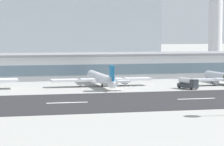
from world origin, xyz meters
name	(u,v)px	position (x,y,z in m)	size (l,w,h in m)	color
ground_plane	(60,102)	(0.00, 0.00, 0.00)	(1400.00, 1400.00, 0.00)	#9E9E99
runway_strip	(61,103)	(0.00, -1.66, 0.04)	(800.00, 43.53, 0.08)	#262628
runway_centreline_dash_4	(67,103)	(1.69, -1.66, 0.09)	(12.00, 1.20, 0.01)	white
runway_centreline_dash_5	(196,99)	(41.38, -1.66, 0.09)	(12.00, 1.20, 0.01)	white
terminal_building	(79,66)	(19.71, 80.82, 5.45)	(149.45, 25.64, 10.89)	#B7BABC
control_tower	(215,18)	(103.98, 124.36, 28.22)	(14.08, 14.08, 48.34)	silver
distant_hotel_block	(62,28)	(31.46, 214.69, 22.73)	(131.53, 33.62, 45.46)	#A8B2BC
airliner_blue_tail_gate_1	(102,79)	(21.52, 41.79, 2.82)	(38.14, 42.41, 8.85)	silver
service_fuel_truck_0	(188,83)	(49.58, 26.27, 2.03)	(5.59, 8.86, 3.95)	#2D3338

